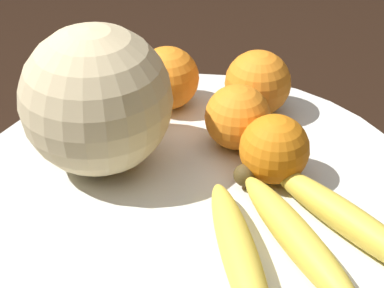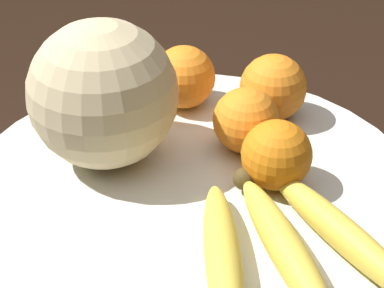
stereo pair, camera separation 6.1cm
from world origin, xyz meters
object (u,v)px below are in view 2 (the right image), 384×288
at_px(fruit_bowl, 192,191).
at_px(orange_front_right, 184,77).
at_px(melon, 103,94).
at_px(banana_bunch, 283,245).
at_px(orange_mid_center, 273,88).
at_px(orange_back_left, 276,155).
at_px(orange_front_left, 246,120).

height_order(fruit_bowl, orange_front_right, orange_front_right).
distance_m(melon, banana_bunch, 0.23).
relative_size(banana_bunch, orange_mid_center, 3.01).
bearing_deg(banana_bunch, fruit_bowl, -159.42).
bearing_deg(orange_mid_center, orange_front_right, 82.59).
bearing_deg(orange_back_left, orange_front_left, 29.72).
xyz_separation_m(orange_mid_center, orange_back_left, (-0.13, -0.01, -0.00)).
relative_size(melon, orange_front_right, 2.05).
xyz_separation_m(fruit_bowl, melon, (0.04, 0.09, 0.08)).
height_order(orange_front_left, orange_mid_center, orange_mid_center).
bearing_deg(banana_bunch, melon, -149.10).
relative_size(melon, orange_mid_center, 1.99).
bearing_deg(fruit_bowl, orange_front_left, -33.34).
height_order(fruit_bowl, orange_back_left, orange_back_left).
height_order(orange_front_left, orange_front_right, orange_front_right).
distance_m(orange_front_right, orange_back_left, 0.18).
relative_size(banana_bunch, orange_front_left, 3.26).
height_order(melon, orange_back_left, melon).
bearing_deg(fruit_bowl, melon, 67.87).
xyz_separation_m(melon, banana_bunch, (-0.13, -0.18, -0.06)).
bearing_deg(orange_front_right, melon, 150.96).
bearing_deg(orange_back_left, orange_front_right, 38.26).
bearing_deg(banana_bunch, orange_front_right, -178.00).
bearing_deg(fruit_bowl, orange_front_right, 10.91).
distance_m(orange_front_left, orange_front_right, 0.11).
height_order(orange_mid_center, orange_back_left, orange_mid_center).
bearing_deg(melon, orange_mid_center, -58.62).
bearing_deg(orange_front_left, orange_mid_center, -21.08).
bearing_deg(melon, fruit_bowl, -112.13).
distance_m(fruit_bowl, banana_bunch, 0.13).
bearing_deg(melon, orange_front_left, -76.50).
bearing_deg(orange_front_left, orange_back_left, -150.28).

